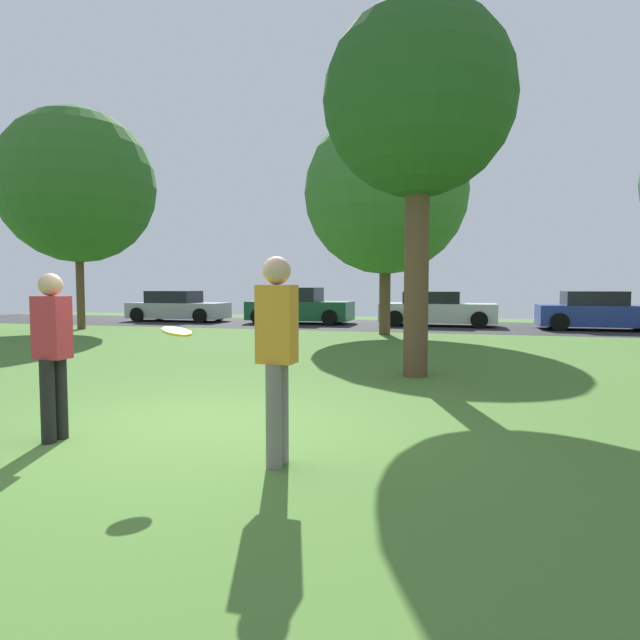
{
  "coord_description": "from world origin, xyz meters",
  "views": [
    {
      "loc": [
        2.85,
        -5.14,
        1.56
      ],
      "look_at": [
        0.0,
        5.2,
        0.88
      ],
      "focal_mm": 29.36,
      "sensor_mm": 36.0,
      "label": 1
    }
  ],
  "objects_px": {
    "parked_car_green": "(299,307)",
    "parked_car_white": "(436,310)",
    "person_thrower": "(277,349)",
    "parked_car_blue": "(598,312)",
    "oak_tree_center": "(386,193)",
    "parked_car_silver": "(178,307)",
    "person_catcher": "(52,349)",
    "oak_tree_right": "(77,186)",
    "maple_tree_far": "(418,103)",
    "frisbee_disc": "(177,332)"
  },
  "relations": [
    {
      "from": "parked_car_green",
      "to": "parked_car_white",
      "type": "relative_size",
      "value": 0.97
    },
    {
      "from": "person_thrower",
      "to": "parked_car_blue",
      "type": "height_order",
      "value": "person_thrower"
    },
    {
      "from": "oak_tree_center",
      "to": "parked_car_green",
      "type": "bearing_deg",
      "value": 135.11
    },
    {
      "from": "oak_tree_center",
      "to": "parked_car_silver",
      "type": "relative_size",
      "value": 1.62
    },
    {
      "from": "oak_tree_center",
      "to": "person_thrower",
      "type": "relative_size",
      "value": 3.97
    },
    {
      "from": "person_thrower",
      "to": "person_catcher",
      "type": "distance_m",
      "value": 2.43
    },
    {
      "from": "person_thrower",
      "to": "parked_car_green",
      "type": "bearing_deg",
      "value": -71.02
    },
    {
      "from": "oak_tree_right",
      "to": "oak_tree_center",
      "type": "distance_m",
      "value": 11.17
    },
    {
      "from": "maple_tree_far",
      "to": "parked_car_green",
      "type": "bearing_deg",
      "value": 116.35
    },
    {
      "from": "frisbee_disc",
      "to": "parked_car_white",
      "type": "distance_m",
      "value": 17.21
    },
    {
      "from": "maple_tree_far",
      "to": "parked_car_white",
      "type": "bearing_deg",
      "value": 91.23
    },
    {
      "from": "oak_tree_center",
      "to": "parked_car_silver",
      "type": "bearing_deg",
      "value": 157.65
    },
    {
      "from": "maple_tree_far",
      "to": "parked_car_blue",
      "type": "height_order",
      "value": "maple_tree_far"
    },
    {
      "from": "parked_car_silver",
      "to": "person_catcher",
      "type": "bearing_deg",
      "value": -62.99
    },
    {
      "from": "oak_tree_right",
      "to": "person_catcher",
      "type": "distance_m",
      "value": 15.9
    },
    {
      "from": "frisbee_disc",
      "to": "parked_car_blue",
      "type": "xyz_separation_m",
      "value": [
        7.23,
        16.6,
        -0.5
      ]
    },
    {
      "from": "person_catcher",
      "to": "parked_car_green",
      "type": "distance_m",
      "value": 17.26
    },
    {
      "from": "oak_tree_right",
      "to": "maple_tree_far",
      "type": "relative_size",
      "value": 1.26
    },
    {
      "from": "maple_tree_far",
      "to": "person_thrower",
      "type": "xyz_separation_m",
      "value": [
        -0.75,
        -4.95,
        -3.65
      ]
    },
    {
      "from": "maple_tree_far",
      "to": "person_thrower",
      "type": "height_order",
      "value": "maple_tree_far"
    },
    {
      "from": "oak_tree_right",
      "to": "parked_car_silver",
      "type": "height_order",
      "value": "oak_tree_right"
    },
    {
      "from": "person_catcher",
      "to": "frisbee_disc",
      "type": "height_order",
      "value": "person_catcher"
    },
    {
      "from": "person_catcher",
      "to": "parked_car_green",
      "type": "height_order",
      "value": "person_catcher"
    },
    {
      "from": "person_catcher",
      "to": "oak_tree_center",
      "type": "bearing_deg",
      "value": 85.23
    },
    {
      "from": "person_thrower",
      "to": "parked_car_green",
      "type": "height_order",
      "value": "person_thrower"
    },
    {
      "from": "oak_tree_center",
      "to": "oak_tree_right",
      "type": "bearing_deg",
      "value": -175.77
    },
    {
      "from": "oak_tree_right",
      "to": "parked_car_blue",
      "type": "xyz_separation_m",
      "value": [
        18.3,
        4.66,
        -4.56
      ]
    },
    {
      "from": "person_catcher",
      "to": "parked_car_silver",
      "type": "height_order",
      "value": "person_catcher"
    },
    {
      "from": "person_catcher",
      "to": "parked_car_white",
      "type": "height_order",
      "value": "person_catcher"
    },
    {
      "from": "person_catcher",
      "to": "frisbee_disc",
      "type": "bearing_deg",
      "value": -0.0
    },
    {
      "from": "maple_tree_far",
      "to": "frisbee_disc",
      "type": "xyz_separation_m",
      "value": [
        -1.74,
        -4.92,
        -3.52
      ]
    },
    {
      "from": "oak_tree_right",
      "to": "oak_tree_center",
      "type": "xyz_separation_m",
      "value": [
        11.12,
        0.82,
        -0.62
      ]
    },
    {
      "from": "parked_car_silver",
      "to": "parked_car_white",
      "type": "bearing_deg",
      "value": 1.19
    },
    {
      "from": "frisbee_disc",
      "to": "parked_car_blue",
      "type": "relative_size",
      "value": 0.08
    },
    {
      "from": "person_catcher",
      "to": "parked_car_silver",
      "type": "bearing_deg",
      "value": 118.87
    },
    {
      "from": "parked_car_green",
      "to": "frisbee_disc",
      "type": "bearing_deg",
      "value": -75.93
    },
    {
      "from": "parked_car_white",
      "to": "parked_car_silver",
      "type": "bearing_deg",
      "value": -178.81
    },
    {
      "from": "oak_tree_right",
      "to": "parked_car_silver",
      "type": "distance_m",
      "value": 6.83
    },
    {
      "from": "oak_tree_right",
      "to": "parked_car_green",
      "type": "xyz_separation_m",
      "value": [
        6.8,
        5.13,
        -4.51
      ]
    },
    {
      "from": "parked_car_green",
      "to": "parked_car_blue",
      "type": "relative_size",
      "value": 1.05
    },
    {
      "from": "person_thrower",
      "to": "parked_car_blue",
      "type": "relative_size",
      "value": 0.44
    },
    {
      "from": "oak_tree_right",
      "to": "parked_car_blue",
      "type": "distance_m",
      "value": 19.43
    },
    {
      "from": "maple_tree_far",
      "to": "person_catcher",
      "type": "distance_m",
      "value": 6.91
    },
    {
      "from": "parked_car_white",
      "to": "person_thrower",
      "type": "bearing_deg",
      "value": -91.62
    },
    {
      "from": "parked_car_silver",
      "to": "parked_car_blue",
      "type": "xyz_separation_m",
      "value": [
        17.25,
        -0.3,
        0.01
      ]
    },
    {
      "from": "parked_car_white",
      "to": "oak_tree_right",
      "type": "bearing_deg",
      "value": -157.49
    },
    {
      "from": "maple_tree_far",
      "to": "frisbee_disc",
      "type": "relative_size",
      "value": 20.25
    },
    {
      "from": "parked_car_silver",
      "to": "parked_car_white",
      "type": "height_order",
      "value": "parked_car_silver"
    },
    {
      "from": "person_catcher",
      "to": "parked_car_blue",
      "type": "bearing_deg",
      "value": 64.24
    },
    {
      "from": "oak_tree_center",
      "to": "person_catcher",
      "type": "relative_size",
      "value": 4.26
    }
  ]
}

